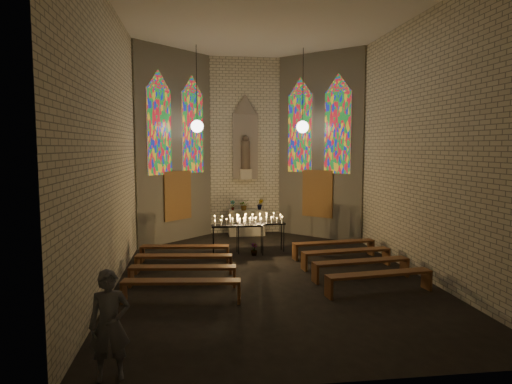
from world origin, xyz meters
TOP-DOWN VIEW (x-y plane):
  - floor at (0.00, 0.00)m, footprint 12.00×12.00m
  - room at (-0.00, 3.37)m, footprint 8.22×12.43m
  - altar at (0.00, 5.45)m, footprint 1.40×0.60m
  - flower_vase_left at (-0.55, 5.47)m, footprint 0.24×0.19m
  - flower_vase_center at (-0.11, 5.38)m, footprint 0.41×0.37m
  - flower_vase_right at (0.55, 5.52)m, footprint 0.27×0.24m
  - aisle_flower_pot at (-0.14, 2.06)m, footprint 0.29×0.29m
  - votive_stand_left at (-0.65, 2.15)m, footprint 1.68×0.42m
  - votive_stand_right at (0.13, 2.53)m, footprint 1.66×0.53m
  - pew_left_0 at (-2.33, 1.47)m, footprint 2.68×0.69m
  - pew_right_0 at (2.33, 1.47)m, footprint 2.68×0.69m
  - pew_left_1 at (-2.33, 0.27)m, footprint 2.68×0.69m
  - pew_right_1 at (2.33, 0.27)m, footprint 2.68×0.69m
  - pew_left_2 at (-2.33, -0.93)m, footprint 2.68×0.69m
  - pew_right_2 at (2.33, -0.93)m, footprint 2.68×0.69m
  - pew_left_3 at (-2.33, -2.13)m, footprint 2.68×0.69m
  - pew_right_3 at (2.33, -2.13)m, footprint 2.68×0.69m
  - visitor at (-3.28, -5.42)m, footprint 0.66×0.48m

SIDE VIEW (x-z plane):
  - floor at x=0.00m, z-range 0.00..0.00m
  - aisle_flower_pot at x=-0.14m, z-range 0.00..0.39m
  - pew_left_0 at x=-2.33m, z-range 0.16..0.67m
  - pew_right_0 at x=2.33m, z-range 0.16..0.67m
  - pew_left_1 at x=-2.33m, z-range 0.16..0.67m
  - pew_right_1 at x=2.33m, z-range 0.16..0.67m
  - pew_left_2 at x=-2.33m, z-range 0.16..0.67m
  - pew_right_2 at x=2.33m, z-range 0.16..0.67m
  - pew_left_3 at x=-2.33m, z-range 0.16..0.67m
  - pew_right_3 at x=2.33m, z-range 0.16..0.67m
  - altar at x=0.00m, z-range 0.00..1.00m
  - visitor at x=-3.28m, z-range 0.00..1.67m
  - votive_stand_right at x=0.13m, z-range 0.43..1.63m
  - votive_stand_left at x=-0.65m, z-range 0.44..1.67m
  - flower_vase_left at x=-0.55m, z-range 1.00..1.40m
  - flower_vase_center at x=-0.11m, z-range 1.00..1.42m
  - flower_vase_right at x=0.55m, z-range 1.00..1.43m
  - room at x=0.00m, z-range 0.21..7.22m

